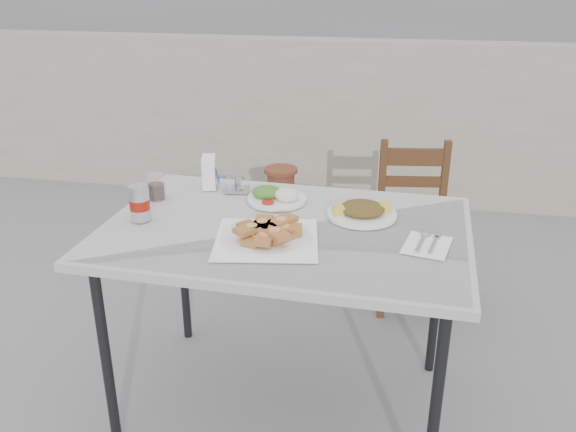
% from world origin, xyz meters
% --- Properties ---
extents(ground, '(80.00, 80.00, 0.00)m').
position_xyz_m(ground, '(0.00, 0.00, 0.00)').
color(ground, slate).
rests_on(ground, ground).
extents(cafe_table, '(1.39, 0.97, 0.83)m').
position_xyz_m(cafe_table, '(0.16, 0.00, 0.77)').
color(cafe_table, black).
rests_on(cafe_table, ground).
extents(pide_plate, '(0.42, 0.42, 0.07)m').
position_xyz_m(pide_plate, '(0.12, -0.13, 0.86)').
color(pide_plate, white).
rests_on(pide_plate, cafe_table).
extents(salad_rice_plate, '(0.24, 0.24, 0.06)m').
position_xyz_m(salad_rice_plate, '(0.08, 0.24, 0.85)').
color(salad_rice_plate, white).
rests_on(salad_rice_plate, cafe_table).
extents(salad_chopped_plate, '(0.27, 0.27, 0.06)m').
position_xyz_m(salad_chopped_plate, '(0.44, 0.15, 0.85)').
color(salad_chopped_plate, white).
rests_on(salad_chopped_plate, cafe_table).
extents(soda_can, '(0.08, 0.08, 0.14)m').
position_xyz_m(soda_can, '(-0.39, -0.04, 0.89)').
color(soda_can, silver).
rests_on(soda_can, cafe_table).
extents(cola_glass, '(0.07, 0.07, 0.10)m').
position_xyz_m(cola_glass, '(-0.42, 0.18, 0.87)').
color(cola_glass, white).
rests_on(cola_glass, cafe_table).
extents(napkin_holder, '(0.09, 0.12, 0.13)m').
position_xyz_m(napkin_holder, '(-0.24, 0.35, 0.89)').
color(napkin_holder, white).
rests_on(napkin_holder, cafe_table).
extents(condiment_caddy, '(0.11, 0.09, 0.07)m').
position_xyz_m(condiment_caddy, '(-0.11, 0.32, 0.85)').
color(condiment_caddy, '#AEAFB5').
rests_on(condiment_caddy, cafe_table).
extents(cutlery_napkin, '(0.19, 0.22, 0.01)m').
position_xyz_m(cutlery_napkin, '(0.68, -0.05, 0.83)').
color(cutlery_napkin, white).
rests_on(cutlery_napkin, cafe_table).
extents(chair, '(0.43, 0.43, 0.87)m').
position_xyz_m(chair, '(0.66, 0.98, 0.45)').
color(chair, '#3E2411').
rests_on(chair, ground).
extents(terracotta_urn, '(0.37, 0.37, 0.64)m').
position_xyz_m(terracotta_urn, '(-0.10, 1.18, 0.30)').
color(terracotta_urn, brown).
rests_on(terracotta_urn, ground).
extents(back_wall, '(6.00, 0.25, 1.20)m').
position_xyz_m(back_wall, '(0.00, 2.50, 0.60)').
color(back_wall, '#A29987').
rests_on(back_wall, ground).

